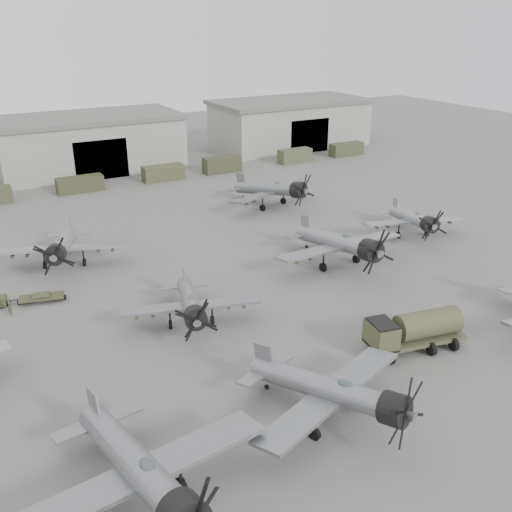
{
  "coord_description": "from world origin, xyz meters",
  "views": [
    {
      "loc": [
        -21.1,
        -30.62,
        23.06
      ],
      "look_at": [
        2.72,
        11.97,
        2.5
      ],
      "focal_mm": 40.0,
      "sensor_mm": 36.0,
      "label": 1
    }
  ],
  "objects": [
    {
      "name": "aircraft_mid_1",
      "position": [
        -6.04,
        6.89,
        2.04
      ],
      "size": [
        11.22,
        10.1,
        4.49
      ],
      "rotation": [
        0.0,
        0.0,
        -0.29
      ],
      "color": "gray",
      "rests_on": "ground"
    },
    {
      "name": "hangar_right",
      "position": [
        38.0,
        61.96,
        4.37
      ],
      "size": [
        29.0,
        14.8,
        8.7
      ],
      "color": "#A1A196",
      "rests_on": "ground"
    },
    {
      "name": "aircraft_mid_3",
      "position": [
        23.85,
        13.33,
        2.1
      ],
      "size": [
        11.52,
        10.37,
        4.62
      ],
      "rotation": [
        0.0,
        0.0,
        -0.32
      ],
      "color": "gray",
      "rests_on": "ground"
    },
    {
      "name": "support_truck_7",
      "position": [
        42.54,
        50.0,
        1.1
      ],
      "size": [
        6.29,
        2.2,
        2.21
      ],
      "primitive_type": "cube",
      "color": "#3A412A",
      "rests_on": "ground"
    },
    {
      "name": "aircraft_far_1",
      "position": [
        15.66,
        30.29,
        2.46
      ],
      "size": [
        13.49,
        12.14,
        5.4
      ],
      "rotation": [
        0.0,
        0.0,
        0.3
      ],
      "color": "gray",
      "rests_on": "ground"
    },
    {
      "name": "ground",
      "position": [
        0.0,
        0.0,
        0.0
      ],
      "size": [
        220.0,
        220.0,
        0.0
      ],
      "primitive_type": "plane",
      "color": "slate",
      "rests_on": "ground"
    },
    {
      "name": "ground_crew",
      "position": [
        -18.47,
        16.04,
        0.83
      ],
      "size": [
        0.46,
        0.64,
        1.65
      ],
      "primitive_type": "imported",
      "rotation": [
        0.0,
        0.0,
        1.68
      ],
      "color": "#444B31",
      "rests_on": "ground"
    },
    {
      "name": "aircraft_near_0",
      "position": [
        -15.45,
        -9.18,
        2.54
      ],
      "size": [
        14.03,
        12.63,
        5.58
      ],
      "rotation": [
        0.0,
        0.0,
        0.12
      ],
      "color": "gray",
      "rests_on": "ground"
    },
    {
      "name": "hangar_center",
      "position": [
        0.0,
        61.96,
        4.37
      ],
      "size": [
        29.0,
        14.8,
        8.7
      ],
      "color": "#A1A196",
      "rests_on": "ground"
    },
    {
      "name": "support_truck_6",
      "position": [
        31.57,
        50.0,
        1.14
      ],
      "size": [
        5.77,
        2.2,
        2.29
      ],
      "primitive_type": "cube",
      "color": "#444A30",
      "rests_on": "ground"
    },
    {
      "name": "aircraft_mid_2",
      "position": [
        11.59,
        10.53,
        2.52
      ],
      "size": [
        13.82,
        12.43,
        5.55
      ],
      "rotation": [
        0.0,
        0.0,
        0.02
      ],
      "color": "gray",
      "rests_on": "ground"
    },
    {
      "name": "fuel_tanker",
      "position": [
        7.17,
        -4.2,
        1.68
      ],
      "size": [
        7.9,
        3.8,
        2.92
      ],
      "rotation": [
        0.0,
        0.0,
        -0.18
      ],
      "color": "#45452D",
      "rests_on": "ground"
    },
    {
      "name": "aircraft_near_1",
      "position": [
        -3.13,
        -8.33,
        2.32
      ],
      "size": [
        12.63,
        11.39,
        5.09
      ],
      "rotation": [
        0.0,
        0.0,
        0.35
      ],
      "color": "gray",
      "rests_on": "ground"
    },
    {
      "name": "support_truck_3",
      "position": [
        -4.65,
        50.0,
        1.08
      ],
      "size": [
        6.44,
        2.2,
        2.17
      ],
      "primitive_type": "cube",
      "color": "#373825",
      "rests_on": "ground"
    },
    {
      "name": "aircraft_far_0",
      "position": [
        -12.42,
        23.9,
        2.27
      ],
      "size": [
        12.4,
        11.18,
        4.99
      ],
      "rotation": [
        0.0,
        0.0,
        -0.34
      ],
      "color": "#9DA0A5",
      "rests_on": "ground"
    },
    {
      "name": "support_truck_4",
      "position": [
        7.84,
        50.0,
        1.14
      ],
      "size": [
        6.22,
        2.2,
        2.29
      ],
      "primitive_type": "cube",
      "color": "#42422B",
      "rests_on": "ground"
    },
    {
      "name": "tug_trailer",
      "position": [
        -18.02,
        17.86,
        0.49
      ],
      "size": [
        6.61,
        2.8,
        1.31
      ],
      "rotation": [
        0.0,
        0.0,
        -0.25
      ],
      "color": "#3A3A26",
      "rests_on": "ground"
    },
    {
      "name": "support_truck_5",
      "position": [
        17.77,
        50.0,
        1.26
      ],
      "size": [
        6.07,
        2.2,
        2.53
      ],
      "primitive_type": "cube",
      "color": "#373824",
      "rests_on": "ground"
    }
  ]
}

